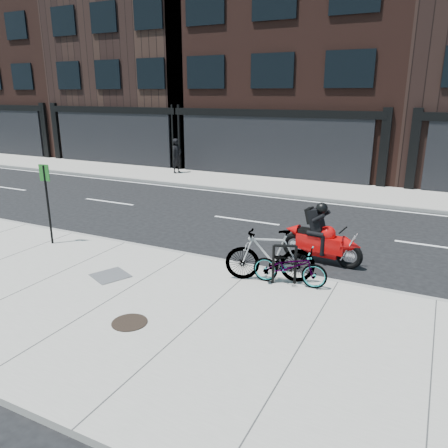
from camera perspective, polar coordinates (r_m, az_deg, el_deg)
The scene contains 14 objects.
ground at distance 13.23m, azimuth -0.59°, elevation -1.72°, with size 120.00×120.00×0.00m, color black.
sidewalk_near at distance 9.37m, azimuth -14.84°, elevation -9.97°, with size 60.00×6.00×0.13m, color gray.
sidewalk_far at distance 20.19m, azimuth 9.49°, elevation 4.72°, with size 60.00×3.50×0.13m, color gray.
building_west at distance 37.87m, azimuth -21.99°, elevation 19.48°, with size 10.00×10.00×13.50m, color black.
building_midwest at distance 31.25m, azimuth -8.64°, elevation 19.88°, with size 10.00×10.00×12.00m, color black.
building_center at distance 26.98m, azimuth 10.52°, elevation 22.99°, with size 12.00×10.00×14.50m, color black.
bike_rack at distance 9.68m, azimuth 7.90°, elevation -4.77°, with size 0.51×0.25×0.91m.
bicycle_front at distance 9.68m, azimuth 8.59°, elevation -5.46°, with size 0.57×1.64×0.86m, color gray.
bicycle_rear at distance 9.76m, azimuth 6.03°, elevation -4.11°, with size 0.56×2.00×1.20m, color gray.
motorcycle at distance 11.31m, azimuth 13.08°, elevation -1.96°, with size 2.13×0.63×1.59m.
pedestrian at distance 23.32m, azimuth -6.18°, elevation 8.85°, with size 0.65×0.43×1.79m, color black.
manhole_cover at distance 8.41m, azimuth -12.23°, elevation -12.45°, with size 0.66×0.66×0.01m, color black.
utility_grate at distance 10.50m, azimuth -14.61°, elevation -6.53°, with size 0.75×0.75×0.01m, color #424244.
sign_post at distance 12.87m, azimuth -22.10°, elevation 3.27°, with size 0.30×0.08×2.23m.
Camera 1 is at (5.71, -11.17, 4.19)m, focal length 35.00 mm.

